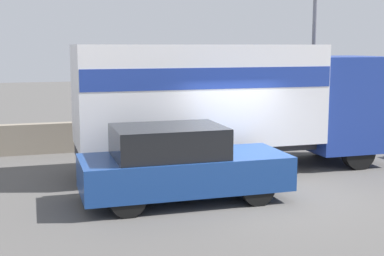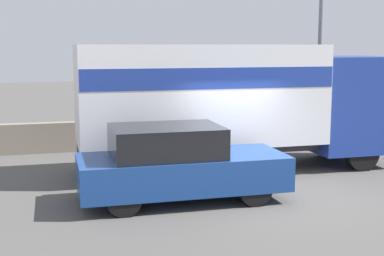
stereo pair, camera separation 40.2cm
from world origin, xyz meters
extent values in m
plane|color=#514F4C|center=(0.00, 0.00, 0.00)|extent=(80.00, 80.00, 0.00)
cube|color=gray|center=(0.00, 6.30, 0.47)|extent=(60.00, 0.35, 0.93)
cylinder|color=slate|center=(4.26, 5.17, 2.81)|extent=(0.14, 0.14, 5.61)
cube|color=navy|center=(3.72, 2.61, 1.70)|extent=(2.17, 2.27, 2.59)
cube|color=black|center=(4.78, 2.61, 2.22)|extent=(0.06, 1.93, 1.14)
cube|color=#2D2D33|center=(-0.49, 2.61, 0.67)|extent=(6.26, 1.29, 0.25)
cube|color=white|center=(-0.49, 2.61, 2.06)|extent=(6.26, 2.35, 2.53)
cube|color=navy|center=(-0.49, 2.61, 2.53)|extent=(6.23, 2.37, 0.51)
cylinder|color=black|center=(3.72, 3.57, 0.45)|extent=(0.91, 0.28, 0.91)
cylinder|color=black|center=(3.72, 1.64, 0.45)|extent=(0.91, 0.28, 0.91)
cylinder|color=black|center=(-2.22, 3.57, 0.45)|extent=(0.91, 0.28, 0.91)
cylinder|color=black|center=(-2.22, 1.64, 0.45)|extent=(0.91, 0.28, 0.91)
cylinder|color=black|center=(-0.96, 3.57, 0.45)|extent=(0.91, 0.28, 0.91)
cylinder|color=black|center=(-0.96, 1.64, 0.45)|extent=(0.91, 0.28, 0.91)
cube|color=navy|center=(-1.57, 0.15, 0.63)|extent=(4.40, 1.78, 0.72)
cube|color=black|center=(-1.92, 0.15, 1.31)|extent=(2.29, 1.63, 0.64)
cylinder|color=black|center=(-0.21, 0.91, 0.36)|extent=(0.71, 0.20, 0.71)
cylinder|color=black|center=(-0.21, -0.62, 0.36)|extent=(0.71, 0.20, 0.71)
cylinder|color=black|center=(-2.93, 0.91, 0.36)|extent=(0.71, 0.20, 0.71)
cylinder|color=black|center=(-2.93, -0.62, 0.36)|extent=(0.71, 0.20, 0.71)
camera|label=1|loc=(-4.62, -10.54, 3.30)|focal=50.00mm
camera|label=2|loc=(-4.23, -10.65, 3.30)|focal=50.00mm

